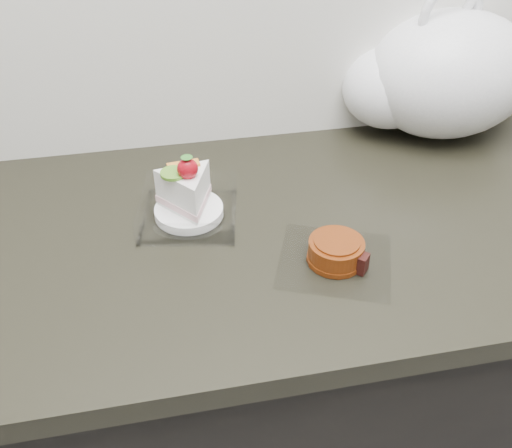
# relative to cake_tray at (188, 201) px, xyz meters

# --- Properties ---
(counter) EXTENTS (2.04, 0.64, 0.90)m
(counter) POSITION_rel_cake_tray_xyz_m (0.19, -0.05, -0.48)
(counter) COLOR black
(counter) RESTS_ON ground
(cake_tray) EXTENTS (0.19, 0.19, 0.13)m
(cake_tray) POSITION_rel_cake_tray_xyz_m (0.00, 0.00, 0.00)
(cake_tray) COLOR white
(cake_tray) RESTS_ON counter
(mooncake_wrap) EXTENTS (0.22, 0.22, 0.04)m
(mooncake_wrap) POSITION_rel_cake_tray_xyz_m (0.22, -0.16, -0.02)
(mooncake_wrap) COLOR white
(mooncake_wrap) RESTS_ON counter
(plastic_bag) EXTENTS (0.39, 0.27, 0.32)m
(plastic_bag) POSITION_rel_cake_tray_xyz_m (0.54, 0.21, 0.09)
(plastic_bag) COLOR white
(plastic_bag) RESTS_ON counter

